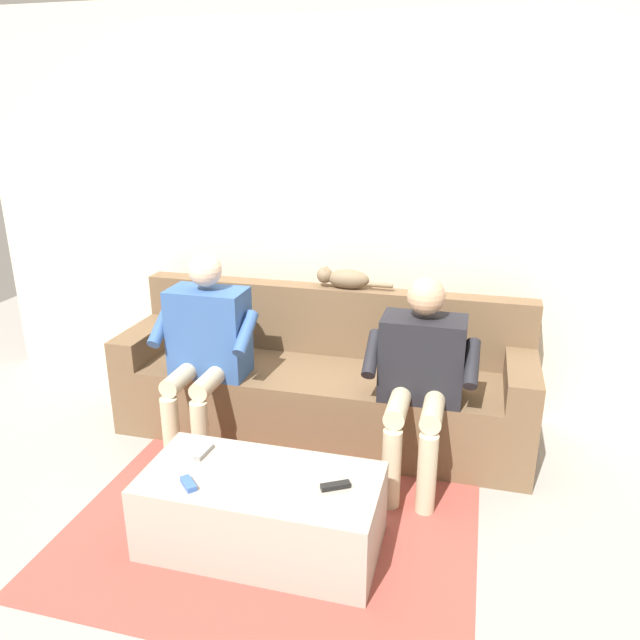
# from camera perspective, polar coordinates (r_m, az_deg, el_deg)

# --- Properties ---
(ground_plane) EXTENTS (8.00, 8.00, 0.00)m
(ground_plane) POSITION_cam_1_polar(r_m,az_deg,el_deg) (3.42, -2.85, -15.83)
(ground_plane) COLOR gray
(back_wall) EXTENTS (5.26, 0.06, 2.61)m
(back_wall) POSITION_cam_1_polar(r_m,az_deg,el_deg) (4.03, 2.14, 9.86)
(back_wall) COLOR beige
(back_wall) RESTS_ON ground
(couch) EXTENTS (2.53, 0.72, 0.88)m
(couch) POSITION_cam_1_polar(r_m,az_deg,el_deg) (3.87, 0.30, -6.16)
(couch) COLOR brown
(couch) RESTS_ON ground
(coffee_table) EXTENTS (1.10, 0.54, 0.37)m
(coffee_table) POSITION_cam_1_polar(r_m,az_deg,el_deg) (2.99, -5.46, -17.35)
(coffee_table) COLOR #A89E8E
(coffee_table) RESTS_ON ground
(person_left_seated) EXTENTS (0.60, 0.60, 1.13)m
(person_left_seated) POSITION_cam_1_polar(r_m,az_deg,el_deg) (3.32, 9.40, -4.47)
(person_left_seated) COLOR black
(person_left_seated) RESTS_ON ground
(person_right_seated) EXTENTS (0.61, 0.56, 1.18)m
(person_right_seated) POSITION_cam_1_polar(r_m,az_deg,el_deg) (3.63, -10.68, -1.97)
(person_right_seated) COLOR #335693
(person_right_seated) RESTS_ON ground
(cat_on_backrest) EXTENTS (0.49, 0.12, 0.13)m
(cat_on_backrest) POSITION_cam_1_polar(r_m,az_deg,el_deg) (3.85, 2.26, 3.92)
(cat_on_backrest) COLOR #756047
(cat_on_backrest) RESTS_ON couch
(remote_gray) EXTENTS (0.05, 0.14, 0.02)m
(remote_gray) POSITION_cam_1_polar(r_m,az_deg,el_deg) (3.08, -10.80, -12.03)
(remote_gray) COLOR gray
(remote_gray) RESTS_ON coffee_table
(remote_black) EXTENTS (0.13, 0.10, 0.02)m
(remote_black) POSITION_cam_1_polar(r_m,az_deg,el_deg) (2.79, 1.45, -15.25)
(remote_black) COLOR black
(remote_black) RESTS_ON coffee_table
(remote_blue) EXTENTS (0.11, 0.11, 0.03)m
(remote_blue) POSITION_cam_1_polar(r_m,az_deg,el_deg) (2.86, -12.22, -14.74)
(remote_blue) COLOR #3860B7
(remote_blue) RESTS_ON coffee_table
(floor_rug) EXTENTS (1.98, 1.56, 0.01)m
(floor_rug) POSITION_cam_1_polar(r_m,az_deg,el_deg) (3.21, -4.46, -18.56)
(floor_rug) COLOR #9E473D
(floor_rug) RESTS_ON ground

